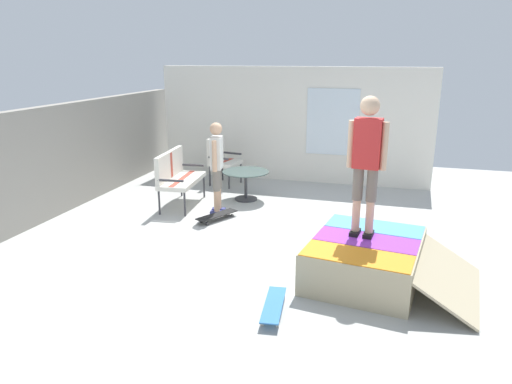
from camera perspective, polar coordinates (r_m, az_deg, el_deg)
ground_plane at (r=7.17m, az=1.75°, el=-6.53°), size 12.00×12.00×0.10m
back_wall_cinderblock at (r=8.71m, az=-24.63°, el=3.00°), size 9.00×0.20×1.90m
house_facade at (r=10.52m, az=4.44°, el=8.12°), size 0.23×6.00×2.49m
skate_ramp at (r=6.11m, az=13.32°, el=-7.94°), size 1.83×2.18×0.53m
patio_bench at (r=8.86m, az=-9.61°, el=2.24°), size 1.30×0.67×1.02m
patio_chair_near_house at (r=10.26m, az=-4.29°, el=4.32°), size 0.71×0.65×1.02m
patio_table at (r=9.13m, az=-1.25°, el=1.52°), size 0.90×0.90×0.57m
person_watching at (r=8.27m, az=-4.76°, el=3.68°), size 0.47×0.29×1.61m
person_skater at (r=5.86m, az=13.23°, el=4.25°), size 0.27×0.48×1.74m
skateboard_by_bench at (r=8.10m, az=-4.75°, el=-2.83°), size 0.80×0.55×0.10m
skateboard_spare at (r=5.32m, az=2.14°, el=-13.49°), size 0.82×0.29×0.10m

